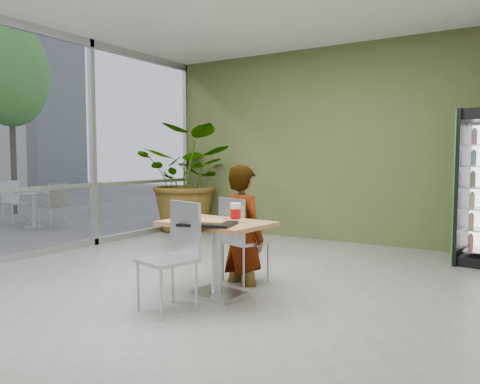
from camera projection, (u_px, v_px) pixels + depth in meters
name	position (u px, v px, depth m)	size (l,w,h in m)	color
ground	(204.00, 290.00, 4.87)	(7.00, 7.00, 0.00)	slate
room_envelope	(203.00, 136.00, 4.75)	(6.00, 7.00, 3.20)	#B8B1A6
storefront_frame	(24.00, 141.00, 6.33)	(0.10, 7.00, 3.20)	#B1B3B6
dining_table	(217.00, 243.00, 4.61)	(1.08, 0.80, 0.75)	#A57047
chair_far	(239.00, 233.00, 5.11)	(0.53, 0.53, 0.95)	#B1B3B6
chair_near	(176.00, 247.00, 4.22)	(0.53, 0.53, 0.98)	#B1B3B6
seated_woman	(243.00, 237.00, 5.14)	(0.59, 0.38, 1.60)	black
pizza_plate	(215.00, 220.00, 4.59)	(0.32, 0.34, 0.03)	white
soda_cup	(236.00, 213.00, 4.55)	(0.11, 0.11, 0.19)	white
napkin_stack	(184.00, 221.00, 4.58)	(0.15, 0.15, 0.02)	white
cafeteria_tray	(208.00, 224.00, 4.33)	(0.49, 0.36, 0.03)	black
potted_plant	(189.00, 179.00, 8.78)	(1.78, 1.54, 1.98)	#31702C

